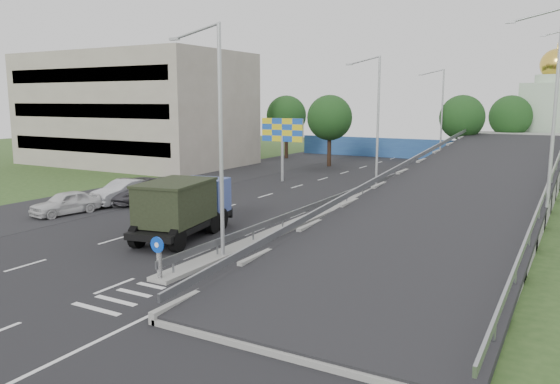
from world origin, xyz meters
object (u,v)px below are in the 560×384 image
Objects in this scene: lamp_post_near at (217,129)px; lamp_post_mid at (376,117)px; parked_car_b at (124,192)px; parked_car_c at (139,190)px; billboard at (282,134)px; parked_car_a at (66,203)px; lamp_post_far at (440,112)px; sign_bollard at (159,257)px; dump_truck at (184,205)px; church at (552,115)px.

lamp_post_near is 1.00× the size of lamp_post_mid.
parked_car_c is at bearing 71.56° from parked_car_b.
billboard is at bearing 167.62° from lamp_post_mid.
lamp_post_near is 2.34× the size of parked_car_a.
parked_car_c is at bearing -106.90° from billboard.
lamp_post_near is 40.00m from lamp_post_far.
parked_car_a is (-14.01, 3.16, -5.07)m from lamp_post_near.
sign_bollard is 0.17× the size of lamp_post_near.
billboard reaches higher than parked_car_c.
parked_car_b is at bearing -116.90° from parked_car_c.
parked_car_a is 4.51m from parked_car_b.
lamp_post_mid is at bearing 35.37° from parked_car_c.
lamp_post_far is 2.02× the size of parked_car_b.
lamp_post_near and lamp_post_far have the same top height.
lamp_post_far reaches higher than sign_bollard.
parked_car_c is at bearing 146.66° from lamp_post_near.
parked_car_a is at bearing -92.69° from parked_car_b.
lamp_post_near reaches higher than dump_truck.
lamp_post_far is 2.34× the size of parked_car_a.
sign_bollard is 0.39× the size of parked_car_a.
church is at bearing 73.78° from lamp_post_mid.
dump_truck is at bearing -95.98° from lamp_post_far.
parked_car_b is 1.09m from parked_car_c.
church is 53.55m from dump_truck.
lamp_post_mid is 9.47m from billboard.
lamp_post_near is at bearing -90.00° from lamp_post_far.
sign_bollard is 0.30× the size of billboard.
church reaches higher than lamp_post_far.
parked_car_a is 5.56m from parked_car_c.
lamp_post_far is (0.00, 40.00, 0.00)m from lamp_post_near.
dump_truck is (-3.94, -37.61, -4.12)m from lamp_post_far.
church reaches higher than dump_truck.
lamp_post_near is at bearing 88.36° from sign_bollard.
billboard is (-19.00, -32.00, -1.12)m from church.
lamp_post_far is 17.15m from church.
parked_car_c is (0.85, 5.50, 0.08)m from parked_car_a.
parked_car_b reaches higher than parked_car_a.
lamp_post_mid reaches higher than parked_car_a.
lamp_post_near is at bearing -3.66° from parked_car_a.
lamp_post_near reaches higher than parked_car_b.
parked_car_b is (-23.45, -46.35, -4.49)m from church.
parked_car_b is (-13.56, -12.35, -4.99)m from lamp_post_mid.
lamp_post_mid is 2.34× the size of parked_car_a.
dump_truck reaches higher than parked_car_c.
dump_truck is (-3.94, 2.39, -4.12)m from lamp_post_near.
lamp_post_near is 2.02× the size of parked_car_b.
church is 56.36m from parked_car_a.
sign_bollard is 0.34× the size of parked_car_b.
lamp_post_far is at bearing 90.00° from lamp_post_mid.
lamp_post_mid is (0.00, 20.00, 0.00)m from lamp_post_near.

